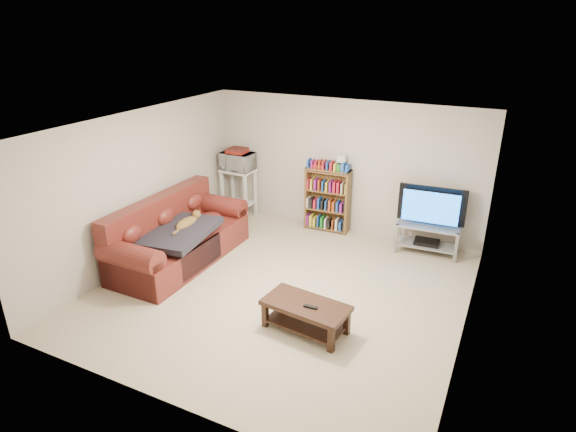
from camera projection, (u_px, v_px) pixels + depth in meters
The scene contains 19 objects.
floor at pixel (282, 290), 7.01m from camera, with size 5.00×5.00×0.00m, color beige.
ceiling at pixel (281, 126), 6.09m from camera, with size 5.00×5.00×0.00m, color white.
wall_back at pixel (344, 167), 8.62m from camera, with size 5.00×5.00×0.00m, color beige.
wall_front at pixel (161, 305), 4.47m from camera, with size 5.00×5.00×0.00m, color beige.
wall_left at pixel (140, 187), 7.56m from camera, with size 5.00×5.00×0.00m, color beige.
wall_right at pixel (475, 250), 5.53m from camera, with size 5.00×5.00×0.00m, color beige.
sofa at pixel (176, 240), 7.76m from camera, with size 1.07×2.45×1.04m.
blanket at pixel (178, 232), 7.45m from camera, with size 0.95×1.22×0.10m, color black.
cat at pixel (187, 223), 7.61m from camera, with size 0.27×0.67×0.20m, color brown, non-canonical shape.
coffee_table at pixel (306, 312), 6.01m from camera, with size 1.13×0.66×0.39m.
remote at pixel (311, 307), 5.87m from camera, with size 0.18×0.05×0.02m, color black.
tv_stand at pixel (428, 234), 8.00m from camera, with size 1.04×0.51×0.51m.
television at pixel (431, 207), 7.82m from camera, with size 1.09×0.14×0.63m, color black.
dvd_player at pixel (427, 242), 8.06m from camera, with size 0.41×0.28×0.06m, color black.
bookshelf at pixel (327, 199), 8.77m from camera, with size 0.83×0.29×1.18m.
shelf_clutter at pixel (334, 163), 8.49m from camera, with size 0.60×0.21×0.28m.
microwave_stand at pixel (239, 187), 9.35m from camera, with size 0.62×0.46×0.98m.
microwave at pixel (238, 161), 9.16m from camera, with size 0.60×0.41×0.33m, color silver.
game_boxes at pixel (237, 151), 9.08m from camera, with size 0.36×0.31×0.05m, color maroon.
Camera 1 is at (2.73, -5.41, 3.67)m, focal length 30.00 mm.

